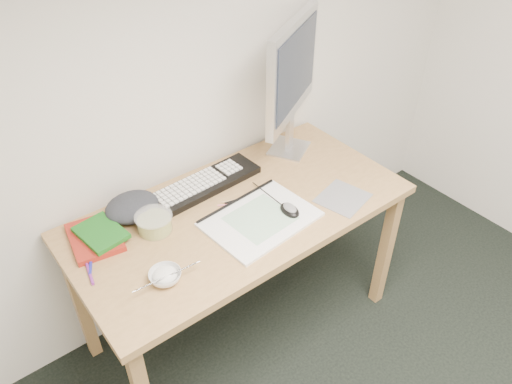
% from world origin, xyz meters
% --- Properties ---
extents(desk, '(1.40, 0.70, 0.75)m').
position_xyz_m(desk, '(0.10, 1.43, 0.67)').
color(desk, tan).
rests_on(desk, ground).
extents(mousepad, '(0.24, 0.23, 0.00)m').
position_xyz_m(mousepad, '(0.49, 1.22, 0.75)').
color(mousepad, slate).
rests_on(mousepad, desk).
extents(sketchpad, '(0.45, 0.34, 0.01)m').
position_xyz_m(sketchpad, '(0.12, 1.32, 0.76)').
color(sketchpad, white).
rests_on(sketchpad, desk).
extents(keyboard, '(0.50, 0.18, 0.03)m').
position_xyz_m(keyboard, '(0.08, 1.64, 0.76)').
color(keyboard, black).
rests_on(keyboard, desk).
extents(monitor, '(0.49, 0.30, 0.63)m').
position_xyz_m(monitor, '(0.55, 1.64, 1.14)').
color(monitor, silver).
rests_on(monitor, desk).
extents(mouse, '(0.07, 0.11, 0.03)m').
position_xyz_m(mouse, '(0.24, 1.28, 0.78)').
color(mouse, black).
rests_on(mouse, sketchpad).
extents(rice_bowl, '(0.12, 0.12, 0.04)m').
position_xyz_m(rice_bowl, '(-0.33, 1.27, 0.77)').
color(rice_bowl, white).
rests_on(rice_bowl, desk).
extents(chopsticks, '(0.24, 0.04, 0.02)m').
position_xyz_m(chopsticks, '(-0.33, 1.25, 0.79)').
color(chopsticks, silver).
rests_on(chopsticks, rice_bowl).
extents(fruit_tub, '(0.18, 0.18, 0.07)m').
position_xyz_m(fruit_tub, '(-0.23, 1.53, 0.79)').
color(fruit_tub, gold).
rests_on(fruit_tub, desk).
extents(book_red, '(0.21, 0.26, 0.02)m').
position_xyz_m(book_red, '(-0.44, 1.62, 0.76)').
color(book_red, maroon).
rests_on(book_red, desk).
extents(book_green, '(0.17, 0.21, 0.02)m').
position_xyz_m(book_green, '(-0.42, 1.60, 0.78)').
color(book_green, '#175C17').
rests_on(book_green, book_red).
extents(cloth_lump, '(0.22, 0.19, 0.08)m').
position_xyz_m(cloth_lump, '(-0.26, 1.66, 0.79)').
color(cloth_lump, '#25272C').
rests_on(cloth_lump, desk).
extents(pencil_pink, '(0.14, 0.09, 0.01)m').
position_xyz_m(pencil_pink, '(0.11, 1.46, 0.75)').
color(pencil_pink, pink).
rests_on(pencil_pink, desk).
extents(pencil_tan, '(0.16, 0.06, 0.01)m').
position_xyz_m(pencil_tan, '(0.15, 1.47, 0.75)').
color(pencil_tan, tan).
rests_on(pencil_tan, desk).
extents(pencil_black, '(0.19, 0.05, 0.01)m').
position_xyz_m(pencil_black, '(0.17, 1.47, 0.75)').
color(pencil_black, black).
rests_on(pencil_black, desk).
extents(marker_blue, '(0.07, 0.12, 0.01)m').
position_xyz_m(marker_blue, '(-0.51, 1.51, 0.76)').
color(marker_blue, '#1C1E97').
rests_on(marker_blue, desk).
extents(marker_orange, '(0.04, 0.14, 0.01)m').
position_xyz_m(marker_orange, '(-0.39, 1.58, 0.76)').
color(marker_orange, '#C44D17').
rests_on(marker_orange, desk).
extents(marker_purple, '(0.03, 0.12, 0.01)m').
position_xyz_m(marker_purple, '(-0.53, 1.46, 0.76)').
color(marker_purple, '#792588').
rests_on(marker_purple, desk).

